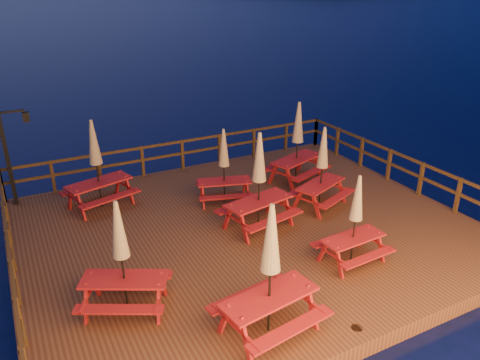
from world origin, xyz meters
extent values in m
plane|color=black|center=(0.00, 0.00, 0.00)|extent=(500.00, 500.00, 0.00)
cube|color=#4C2818|center=(0.00, 0.00, 0.20)|extent=(12.00, 10.00, 0.40)
cylinder|color=#382511|center=(-5.60, 4.60, -0.30)|extent=(0.24, 0.24, 1.40)
cylinder|color=#382511|center=(0.00, -4.60, -0.30)|extent=(0.24, 0.24, 1.40)
cylinder|color=#382511|center=(0.00, 4.60, -0.30)|extent=(0.24, 0.24, 1.40)
cylinder|color=#382511|center=(5.60, 4.60, -0.30)|extent=(0.24, 0.24, 1.40)
cube|color=#382511|center=(0.00, 4.85, 1.45)|extent=(11.70, 0.06, 0.09)
cube|color=#382511|center=(0.00, 4.85, 1.01)|extent=(11.70, 0.06, 0.09)
cube|color=#382511|center=(-4.68, 4.85, 0.95)|extent=(0.10, 0.10, 1.10)
cube|color=#382511|center=(0.00, 4.85, 0.95)|extent=(0.10, 0.10, 1.10)
cube|color=#382511|center=(4.68, 4.85, 0.95)|extent=(0.10, 0.10, 1.10)
cube|color=#382511|center=(-5.85, 0.00, 1.45)|extent=(0.06, 9.70, 0.09)
cube|color=#382511|center=(-5.85, 0.00, 1.01)|extent=(0.06, 9.70, 0.09)
cube|color=#382511|center=(-5.85, 0.00, 0.95)|extent=(0.10, 0.10, 1.10)
cube|color=#382511|center=(-5.85, 3.88, 0.95)|extent=(0.10, 0.10, 1.10)
cube|color=#382511|center=(5.85, 0.00, 1.45)|extent=(0.06, 9.70, 0.09)
cube|color=#382511|center=(5.85, 0.00, 1.01)|extent=(0.06, 9.70, 0.09)
cube|color=#382511|center=(5.85, 0.00, 0.95)|extent=(0.10, 0.10, 1.10)
cube|color=#382511|center=(5.85, 3.88, 0.95)|extent=(0.10, 0.10, 1.10)
cube|color=black|center=(-5.55, 4.55, 1.90)|extent=(0.12, 0.12, 3.00)
cube|color=black|center=(-5.20, 4.55, 3.25)|extent=(0.70, 0.06, 0.06)
cube|color=black|center=(-4.85, 4.55, 3.05)|extent=(0.18, 0.18, 0.28)
sphere|color=#E8BE5C|center=(-4.85, 4.55, 3.05)|extent=(0.14, 0.14, 0.14)
cube|color=maroon|center=(1.44, -2.68, 1.06)|extent=(1.62, 0.71, 0.04)
cube|color=maroon|center=(1.41, -2.16, 0.80)|extent=(1.60, 0.34, 0.04)
cube|color=maroon|center=(1.47, -3.21, 0.80)|extent=(1.60, 0.34, 0.04)
cube|color=maroon|center=(0.76, -2.43, 0.73)|extent=(0.06, 0.09, 0.66)
cube|color=maroon|center=(0.80, -3.01, 0.73)|extent=(0.06, 0.09, 0.66)
cube|color=maroon|center=(2.08, -2.35, 0.73)|extent=(0.06, 0.09, 0.66)
cube|color=maroon|center=(2.12, -2.93, 0.73)|extent=(0.06, 0.09, 0.66)
cylinder|color=black|center=(1.44, -2.68, 1.50)|extent=(0.04, 0.04, 2.20)
cone|color=tan|center=(1.44, -2.68, 2.12)|extent=(0.32, 0.32, 1.10)
sphere|color=black|center=(1.44, -2.68, 2.63)|extent=(0.06, 0.06, 0.06)
cube|color=maroon|center=(3.01, 2.08, 1.20)|extent=(2.05, 1.33, 0.05)
cube|color=maroon|center=(2.80, 2.68, 0.88)|extent=(1.90, 0.91, 0.05)
cube|color=maroon|center=(3.22, 1.47, 0.88)|extent=(1.90, 0.91, 0.05)
cube|color=maroon|center=(2.15, 2.14, 0.80)|extent=(0.10, 0.12, 0.80)
cube|color=maroon|center=(2.38, 1.48, 0.80)|extent=(0.10, 0.12, 0.80)
cube|color=maroon|center=(3.65, 2.67, 0.80)|extent=(0.10, 0.12, 0.80)
cube|color=maroon|center=(3.88, 2.01, 0.80)|extent=(0.10, 0.12, 0.80)
cylinder|color=black|center=(3.01, 2.08, 1.73)|extent=(0.05, 0.05, 2.65)
cone|color=tan|center=(3.01, 2.08, 2.47)|extent=(0.38, 0.38, 1.33)
sphere|color=black|center=(3.01, 2.08, 3.08)|extent=(0.07, 0.07, 0.07)
cube|color=maroon|center=(-1.59, -3.85, 1.20)|extent=(2.01, 1.02, 0.05)
cube|color=maroon|center=(-1.68, -3.22, 0.88)|extent=(1.95, 0.57, 0.05)
cube|color=maroon|center=(-1.50, -4.48, 0.88)|extent=(1.95, 0.57, 0.05)
cube|color=maroon|center=(-2.44, -3.62, 0.80)|extent=(0.08, 0.11, 0.80)
cube|color=maroon|center=(-2.34, -4.31, 0.80)|extent=(0.08, 0.11, 0.80)
cube|color=maroon|center=(-0.85, -3.39, 0.80)|extent=(0.08, 0.11, 0.80)
cube|color=maroon|center=(-0.75, -4.08, 0.80)|extent=(0.08, 0.11, 0.80)
cylinder|color=black|center=(-1.59, -3.85, 1.74)|extent=(0.05, 0.05, 2.67)
cone|color=tan|center=(-1.59, -3.85, 2.48)|extent=(0.38, 0.38, 1.34)
sphere|color=black|center=(-1.59, -3.85, 3.10)|extent=(0.07, 0.07, 0.07)
cube|color=maroon|center=(-3.28, 3.17, 1.19)|extent=(2.01, 1.22, 0.05)
cube|color=maroon|center=(-3.45, 3.78, 0.87)|extent=(1.90, 0.79, 0.05)
cube|color=maroon|center=(-3.11, 2.57, 0.87)|extent=(1.90, 0.79, 0.05)
cube|color=maroon|center=(-4.13, 3.29, 0.79)|extent=(0.09, 0.12, 0.79)
cube|color=maroon|center=(-3.94, 2.63, 0.79)|extent=(0.09, 0.12, 0.79)
cube|color=maroon|center=(-2.61, 3.72, 0.79)|extent=(0.09, 0.12, 0.79)
cube|color=maroon|center=(-2.43, 3.05, 0.79)|extent=(0.09, 0.12, 0.79)
cylinder|color=black|center=(-3.28, 3.17, 1.71)|extent=(0.05, 0.05, 2.62)
cone|color=tan|center=(-3.28, 3.17, 2.44)|extent=(0.38, 0.38, 1.31)
sphere|color=black|center=(-3.28, 3.17, 3.05)|extent=(0.07, 0.07, 0.07)
cube|color=maroon|center=(0.16, 1.74, 1.08)|extent=(1.75, 1.09, 0.05)
cube|color=maroon|center=(0.33, 2.26, 0.81)|extent=(1.63, 0.73, 0.05)
cube|color=maroon|center=(0.00, 1.23, 0.81)|extent=(1.63, 0.73, 0.05)
cube|color=maroon|center=(-0.40, 2.23, 0.74)|extent=(0.08, 0.10, 0.68)
cube|color=maroon|center=(-0.58, 1.66, 0.74)|extent=(0.08, 0.10, 0.68)
cube|color=maroon|center=(0.90, 1.83, 0.74)|extent=(0.08, 0.10, 0.68)
cube|color=maroon|center=(0.72, 1.26, 0.74)|extent=(0.08, 0.10, 0.68)
cylinder|color=black|center=(0.16, 1.74, 1.53)|extent=(0.04, 0.04, 2.26)
cone|color=tan|center=(0.16, 1.74, 2.17)|extent=(0.33, 0.33, 1.13)
sphere|color=black|center=(0.16, 1.74, 2.69)|extent=(0.06, 0.06, 0.06)
cube|color=maroon|center=(-3.86, -1.91, 1.13)|extent=(1.86, 1.42, 0.05)
cube|color=maroon|center=(-3.59, -1.40, 0.84)|extent=(1.67, 1.06, 0.05)
cube|color=maroon|center=(-4.13, -2.43, 0.84)|extent=(1.67, 1.06, 0.05)
cube|color=maroon|center=(-4.35, -1.29, 0.76)|extent=(0.10, 0.11, 0.73)
cube|color=maroon|center=(-4.65, -1.85, 0.76)|extent=(0.10, 0.11, 0.73)
cube|color=maroon|center=(-3.07, -1.97, 0.76)|extent=(0.10, 0.11, 0.73)
cube|color=maroon|center=(-3.37, -2.54, 0.76)|extent=(0.10, 0.11, 0.73)
cylinder|color=black|center=(-3.86, -1.91, 1.61)|extent=(0.04, 0.04, 2.42)
cone|color=tan|center=(-3.86, -1.91, 2.29)|extent=(0.35, 0.35, 1.21)
sphere|color=black|center=(-3.86, -1.91, 2.85)|extent=(0.07, 0.07, 0.07)
cube|color=maroon|center=(2.58, 0.14, 1.12)|extent=(1.86, 1.27, 0.05)
cube|color=maroon|center=(2.36, 0.68, 0.83)|extent=(1.71, 0.90, 0.05)
cube|color=maroon|center=(2.80, -0.39, 0.83)|extent=(1.71, 0.90, 0.05)
cube|color=maroon|center=(1.79, 0.17, 0.76)|extent=(0.09, 0.11, 0.72)
cube|color=maroon|center=(2.03, -0.42, 0.76)|extent=(0.09, 0.11, 0.72)
cube|color=maroon|center=(3.13, 0.71, 0.76)|extent=(0.09, 0.11, 0.72)
cube|color=maroon|center=(3.37, 0.12, 0.76)|extent=(0.09, 0.11, 0.72)
cylinder|color=black|center=(2.58, 0.14, 1.60)|extent=(0.04, 0.04, 2.41)
cone|color=tan|center=(2.58, 0.14, 2.28)|extent=(0.35, 0.35, 1.20)
sphere|color=black|center=(2.58, 0.14, 2.84)|extent=(0.07, 0.07, 0.07)
cube|color=maroon|center=(0.29, -0.14, 1.20)|extent=(2.02, 1.10, 0.05)
cube|color=maroon|center=(0.17, 0.49, 0.88)|extent=(1.93, 0.66, 0.05)
cube|color=maroon|center=(0.41, -0.76, 0.88)|extent=(1.93, 0.66, 0.05)
cube|color=maroon|center=(-0.56, 0.05, 0.80)|extent=(0.08, 0.12, 0.80)
cube|color=maroon|center=(-0.42, -0.64, 0.80)|extent=(0.08, 0.12, 0.80)
cube|color=maroon|center=(1.00, 0.36, 0.80)|extent=(0.08, 0.12, 0.80)
cube|color=maroon|center=(1.14, -0.33, 0.80)|extent=(0.08, 0.12, 0.80)
cylinder|color=black|center=(0.29, -0.14, 1.73)|extent=(0.05, 0.05, 2.65)
cone|color=tan|center=(0.29, -0.14, 2.47)|extent=(0.38, 0.38, 1.33)
sphere|color=black|center=(0.29, -0.14, 3.09)|extent=(0.07, 0.07, 0.07)
camera|label=1|loc=(-5.44, -10.01, 6.74)|focal=35.00mm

